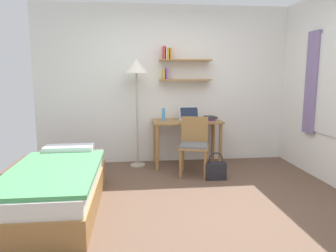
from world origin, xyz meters
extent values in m
plane|color=brown|center=(0.00, 0.00, 0.00)|extent=(5.28, 5.28, 0.00)
cube|color=white|center=(0.00, 2.02, 1.30)|extent=(4.40, 0.05, 2.60)
cube|color=#9E703D|center=(0.24, 1.89, 1.39)|extent=(0.85, 0.22, 0.02)
cube|color=gold|center=(-0.11, 1.91, 1.48)|extent=(0.02, 0.15, 0.16)
cube|color=purple|center=(-0.07, 1.93, 1.49)|extent=(0.03, 0.12, 0.18)
cube|color=#9E703D|center=(0.24, 1.89, 1.70)|extent=(0.85, 0.22, 0.02)
cube|color=#D13D38|center=(-0.11, 1.91, 1.82)|extent=(0.03, 0.17, 0.21)
cube|color=silver|center=(-0.07, 1.91, 1.82)|extent=(0.02, 0.17, 0.21)
cube|color=gold|center=(-0.04, 1.92, 1.81)|extent=(0.02, 0.13, 0.18)
cube|color=orange|center=(0.00, 1.93, 1.81)|extent=(0.02, 0.12, 0.19)
cube|color=gray|center=(1.96, 1.09, 1.35)|extent=(0.03, 0.28, 1.47)
cube|color=#9E703D|center=(-1.47, 0.19, 0.14)|extent=(0.90, 1.92, 0.28)
cube|color=silver|center=(-1.47, 0.19, 0.36)|extent=(0.87, 1.87, 0.16)
cube|color=#4C9E5B|center=(-1.47, 0.08, 0.46)|extent=(0.92, 1.58, 0.04)
cube|color=white|center=(-1.47, 0.94, 0.49)|extent=(0.63, 0.28, 0.10)
cube|color=#9E703D|center=(0.24, 1.70, 0.73)|extent=(1.10, 0.55, 0.03)
cylinder|color=#9E703D|center=(-0.26, 1.47, 0.36)|extent=(0.06, 0.06, 0.71)
cylinder|color=#9E703D|center=(0.75, 1.47, 0.36)|extent=(0.06, 0.06, 0.71)
cylinder|color=#9E703D|center=(-0.26, 1.93, 0.36)|extent=(0.06, 0.06, 0.71)
cylinder|color=#9E703D|center=(0.75, 1.93, 0.36)|extent=(0.06, 0.06, 0.71)
cube|color=#9E703D|center=(0.25, 1.15, 0.43)|extent=(0.51, 0.50, 0.03)
cube|color=slate|center=(0.25, 1.15, 0.46)|extent=(0.47, 0.46, 0.04)
cube|color=#9E703D|center=(0.30, 1.32, 0.66)|extent=(0.39, 0.14, 0.38)
cylinder|color=#9E703D|center=(0.04, 1.03, 0.21)|extent=(0.04, 0.04, 0.41)
cylinder|color=#9E703D|center=(0.38, 0.94, 0.21)|extent=(0.04, 0.04, 0.41)
cylinder|color=#9E703D|center=(0.13, 1.35, 0.21)|extent=(0.04, 0.04, 0.41)
cylinder|color=#9E703D|center=(0.46, 1.26, 0.21)|extent=(0.04, 0.04, 0.41)
cylinder|color=#B2A893|center=(-0.56, 1.74, 0.01)|extent=(0.24, 0.24, 0.02)
cylinder|color=#B2A893|center=(-0.56, 1.74, 0.76)|extent=(0.03, 0.03, 1.47)
cone|color=silver|center=(-0.56, 1.74, 1.61)|extent=(0.37, 0.37, 0.22)
cube|color=#B7BABF|center=(0.29, 1.71, 0.75)|extent=(0.33, 0.24, 0.01)
cube|color=#B7BABF|center=(0.29, 1.78, 0.86)|extent=(0.32, 0.10, 0.21)
cube|color=black|center=(0.29, 1.78, 0.85)|extent=(0.29, 0.08, 0.17)
cylinder|color=#4C99DB|center=(-0.13, 1.71, 0.84)|extent=(0.06, 0.06, 0.20)
cube|color=purple|center=(0.63, 1.70, 0.76)|extent=(0.15, 0.22, 0.03)
cube|color=#333338|center=(0.63, 1.69, 0.79)|extent=(0.18, 0.25, 0.03)
cube|color=#232328|center=(0.53, 0.93, 0.12)|extent=(0.29, 0.12, 0.24)
torus|color=#232328|center=(0.53, 0.93, 0.29)|extent=(0.20, 0.02, 0.20)
camera|label=1|loc=(-0.62, -3.23, 1.46)|focal=33.39mm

